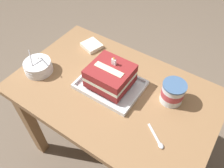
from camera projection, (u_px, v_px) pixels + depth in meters
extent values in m
plane|color=#6B5B4C|center=(113.00, 152.00, 1.67)|extent=(8.00, 8.00, 0.00)
cube|color=olive|center=(114.00, 92.00, 1.14)|extent=(1.02, 0.65, 0.04)
cube|color=olive|center=(31.00, 124.00, 1.43)|extent=(0.06, 0.06, 0.68)
cube|color=olive|center=(84.00, 74.00, 1.72)|extent=(0.06, 0.06, 0.68)
cube|color=olive|center=(198.00, 133.00, 1.39)|extent=(0.06, 0.06, 0.68)
cube|color=silver|center=(110.00, 86.00, 1.14)|extent=(0.31, 0.24, 0.01)
cube|color=silver|center=(97.00, 99.00, 1.07)|extent=(0.31, 0.01, 0.02)
cube|color=silver|center=(122.00, 70.00, 1.19)|extent=(0.31, 0.01, 0.02)
cube|color=silver|center=(87.00, 72.00, 1.19)|extent=(0.01, 0.22, 0.02)
cube|color=silver|center=(136.00, 97.00, 1.07)|extent=(0.01, 0.22, 0.02)
cube|color=maroon|center=(110.00, 80.00, 1.11)|extent=(0.20, 0.18, 0.04)
cube|color=silver|center=(110.00, 76.00, 1.08)|extent=(0.20, 0.18, 0.02)
cube|color=maroon|center=(110.00, 71.00, 1.06)|extent=(0.20, 0.18, 0.04)
cube|color=beige|center=(109.00, 70.00, 1.04)|extent=(0.15, 0.03, 0.00)
cube|color=white|center=(114.00, 62.00, 1.05)|extent=(0.02, 0.01, 0.03)
ellipsoid|color=yellow|center=(114.00, 58.00, 1.03)|extent=(0.01, 0.01, 0.01)
cylinder|color=white|center=(39.00, 69.00, 1.20)|extent=(0.15, 0.15, 0.03)
cylinder|color=white|center=(38.00, 67.00, 1.19)|extent=(0.14, 0.14, 0.03)
cylinder|color=white|center=(37.00, 64.00, 1.18)|extent=(0.14, 0.14, 0.03)
cylinder|color=silver|center=(31.00, 60.00, 1.14)|extent=(0.06, 0.05, 0.08)
cylinder|color=silver|center=(40.00, 58.00, 1.15)|extent=(0.05, 0.06, 0.07)
cylinder|color=white|center=(173.00, 93.00, 1.05)|extent=(0.11, 0.11, 0.10)
cylinder|color=#B23D47|center=(173.00, 92.00, 1.04)|extent=(0.11, 0.11, 0.04)
cylinder|color=#41628E|center=(175.00, 85.00, 1.00)|extent=(0.11, 0.11, 0.01)
ellipsoid|color=silver|center=(161.00, 146.00, 0.92)|extent=(0.04, 0.03, 0.01)
cube|color=silver|center=(154.00, 133.00, 0.97)|extent=(0.08, 0.06, 0.00)
cube|color=silver|center=(92.00, 45.00, 1.33)|extent=(0.13, 0.12, 0.02)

